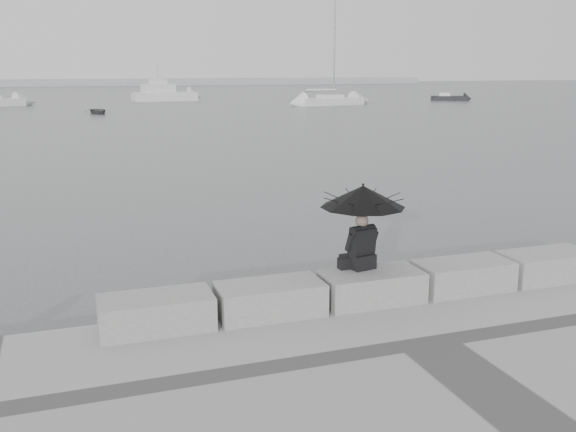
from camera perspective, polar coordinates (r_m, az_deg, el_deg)
name	(u,v)px	position (r m, az deg, el deg)	size (l,w,h in m)	color
ground	(358,321)	(11.00, 6.27, -9.24)	(360.00, 360.00, 0.00)	#484B4E
stone_block_far_left	(156,313)	(9.42, -11.63, -8.44)	(1.60, 0.80, 0.50)	slate
stone_block_left	(270,299)	(9.75, -1.61, -7.40)	(1.60, 0.80, 0.50)	slate
stone_block_centre	(372,287)	(10.36, 7.44, -6.27)	(1.60, 0.80, 0.50)	slate
stone_block_right	(463,276)	(11.19, 15.29, -5.16)	(1.60, 0.80, 0.50)	slate
stone_block_far_right	(546,266)	(12.21, 21.93, -4.14)	(1.60, 0.80, 0.50)	slate
seated_person	(363,205)	(10.20, 6.67, 0.98)	(1.36, 1.36, 1.39)	black
bag	(347,263)	(10.38, 5.27, -4.18)	(0.28, 0.16, 0.18)	black
distant_landmass	(45,82)	(163.76, -20.82, 11.04)	(180.00, 8.00, 2.80)	#979A9C
sailboat_right	(330,101)	(75.02, 3.76, 10.20)	(8.40, 4.01, 12.90)	white
motor_cruiser	(165,94)	(85.92, -10.90, 10.60)	(8.35, 3.64, 4.50)	white
small_motorboat	(450,98)	(88.23, 14.16, 10.13)	(4.92, 3.41, 1.10)	black
dinghy	(98,111)	(63.27, -16.54, 8.95)	(3.06, 1.29, 0.52)	slate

